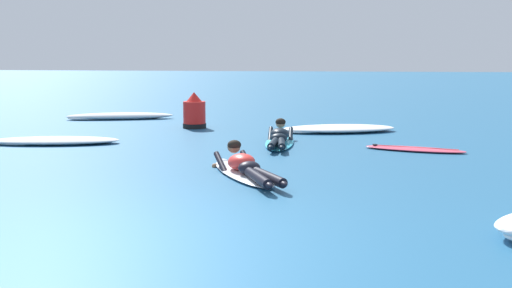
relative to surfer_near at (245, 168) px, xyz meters
The scene contains 8 objects.
ground_plane 6.61m from the surfer_near, 94.59° to the left, with size 120.00×120.00×0.00m, color #235B84.
surfer_near is the anchor object (origin of this frame).
surfer_far 3.32m from the surfer_near, 88.18° to the left, with size 0.77×2.67×0.54m.
drifting_surfboard 4.04m from the surfer_near, 46.75° to the left, with size 1.96×0.92×0.16m.
whitewater_front 5.23m from the surfer_near, 149.78° to the left, with size 2.78×1.36×0.15m.
whitewater_mid_right 5.75m from the surfer_near, 77.32° to the left, with size 2.97×1.85×0.17m.
whitewater_back 9.01m from the surfer_near, 124.31° to the left, with size 3.09×1.57×0.20m.
channel_marker_buoy 6.26m from the surfer_near, 112.46° to the left, with size 0.60×0.60×0.92m.
Camera 1 is at (2.13, -5.06, 1.79)m, focal length 40.76 mm.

